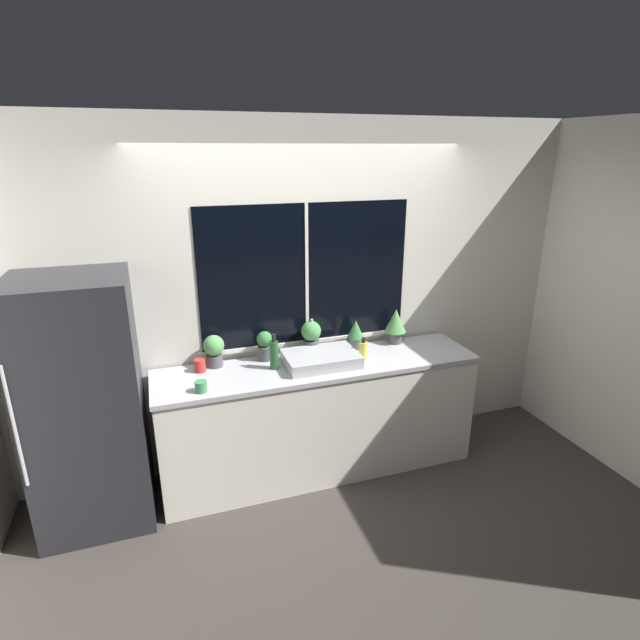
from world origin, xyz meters
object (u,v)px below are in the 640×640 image
at_px(potted_plant_far_left, 214,349).
at_px(potted_plant_left, 265,345).
at_px(refrigerator, 85,404).
at_px(potted_plant_center, 311,336).
at_px(potted_plant_right, 355,334).
at_px(potted_plant_far_right, 396,324).
at_px(sink, 321,358).
at_px(soap_bottle, 363,350).
at_px(bottle_tall, 274,354).
at_px(mug_green, 201,387).
at_px(mug_red, 200,366).

relative_size(potted_plant_far_left, potted_plant_left, 1.06).
bearing_deg(refrigerator, potted_plant_center, 7.31).
xyz_separation_m(potted_plant_left, potted_plant_right, (0.75, -0.00, 0.00)).
distance_m(potted_plant_far_left, potted_plant_left, 0.38).
bearing_deg(potted_plant_far_right, refrigerator, -174.93).
xyz_separation_m(sink, soap_bottle, (0.34, -0.01, 0.03)).
bearing_deg(sink, potted_plant_far_left, 164.04).
xyz_separation_m(bottle_tall, mug_green, (-0.55, -0.21, -0.08)).
bearing_deg(bottle_tall, potted_plant_left, 98.94).
distance_m(potted_plant_far_right, bottle_tall, 1.09).
height_order(refrigerator, mug_red, refrigerator).
height_order(potted_plant_left, potted_plant_center, potted_plant_center).
distance_m(sink, potted_plant_left, 0.44).
xyz_separation_m(potted_plant_far_left, potted_plant_center, (0.76, 0.00, 0.01)).
height_order(refrigerator, bottle_tall, refrigerator).
bearing_deg(potted_plant_left, potted_plant_center, -0.00).
height_order(mug_green, mug_red, mug_red).
relative_size(refrigerator, potted_plant_left, 7.55).
relative_size(soap_bottle, mug_green, 2.18).
height_order(potted_plant_center, potted_plant_right, potted_plant_center).
height_order(soap_bottle, mug_red, soap_bottle).
relative_size(potted_plant_center, soap_bottle, 1.55).
relative_size(refrigerator, potted_plant_far_right, 5.93).
height_order(potted_plant_left, potted_plant_right, potted_plant_right).
distance_m(refrigerator, mug_green, 0.77).
bearing_deg(potted_plant_far_right, sink, -163.37).
height_order(potted_plant_right, mug_green, potted_plant_right).
distance_m(refrigerator, potted_plant_far_left, 0.93).
height_order(potted_plant_center, potted_plant_far_right, potted_plant_far_right).
bearing_deg(potted_plant_center, refrigerator, -172.69).
xyz_separation_m(potted_plant_left, mug_red, (-0.50, -0.06, -0.07)).
xyz_separation_m(potted_plant_far_right, soap_bottle, (-0.39, -0.23, -0.10)).
height_order(potted_plant_far_left, soap_bottle, potted_plant_far_left).
bearing_deg(potted_plant_right, potted_plant_left, 180.00).
relative_size(potted_plant_center, mug_green, 3.37).
relative_size(potted_plant_left, mug_red, 2.43).
relative_size(bottle_tall, mug_red, 2.89).
bearing_deg(potted_plant_center, potted_plant_far_right, 0.00).
xyz_separation_m(refrigerator, potted_plant_far_left, (0.88, 0.21, 0.19)).
bearing_deg(potted_plant_far_right, potted_plant_center, 180.00).
height_order(sink, potted_plant_right, sink).
distance_m(potted_plant_far_left, mug_red, 0.16).
xyz_separation_m(sink, potted_plant_far_left, (-0.76, 0.22, 0.09)).
relative_size(potted_plant_far_left, bottle_tall, 0.89).
height_order(potted_plant_far_left, potted_plant_center, potted_plant_center).
height_order(potted_plant_right, mug_red, potted_plant_right).
bearing_deg(potted_plant_far_right, mug_green, -166.60).
bearing_deg(potted_plant_right, potted_plant_far_right, 0.00).
xyz_separation_m(potted_plant_center, soap_bottle, (0.35, -0.23, -0.08)).
relative_size(potted_plant_far_left, potted_plant_far_right, 0.84).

